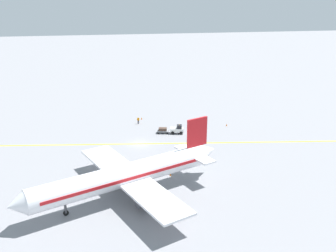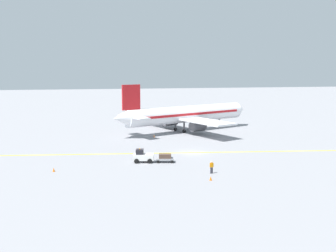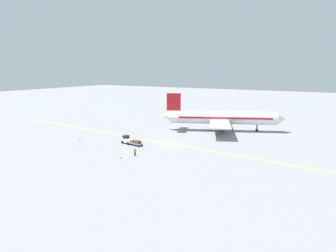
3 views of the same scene
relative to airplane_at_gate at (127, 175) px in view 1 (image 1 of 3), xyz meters
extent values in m
plane|color=gray|center=(21.59, -4.07, -3.71)|extent=(400.00, 400.00, 0.00)
cube|color=yellow|center=(21.59, -4.07, -3.71)|extent=(15.31, 119.12, 0.01)
cylinder|color=white|center=(-0.18, 0.40, 0.09)|extent=(15.39, 28.91, 3.60)
cone|color=white|center=(-6.71, 15.23, 0.09)|extent=(4.10, 3.58, 3.42)
cone|color=white|center=(6.47, -14.70, 0.39)|extent=(4.01, 3.98, 3.06)
cube|color=red|center=(-0.18, 0.40, 0.24)|extent=(14.22, 26.18, 0.50)
cube|color=white|center=(0.23, -0.51, -0.63)|extent=(27.72, 16.05, 0.36)
cylinder|color=#4C4C51|center=(-4.35, -2.53, -1.88)|extent=(3.30, 3.82, 2.20)
cylinder|color=#4C4C51|center=(4.80, 1.50, -1.88)|extent=(3.30, 3.82, 2.20)
cube|color=red|center=(5.47, -12.41, 4.39)|extent=(1.94, 3.81, 5.00)
cube|color=white|center=(5.26, -11.95, 0.49)|extent=(9.20, 5.82, 0.24)
cylinder|color=#4C4C51|center=(-4.05, 9.19, -2.31)|extent=(0.36, 0.36, 2.00)
cylinder|color=black|center=(-4.05, 9.19, -3.31)|extent=(0.58, 0.84, 0.80)
cylinder|color=#4C4C51|center=(-0.84, -2.07, -2.31)|extent=(0.36, 0.36, 2.00)
cylinder|color=black|center=(-0.84, -2.07, -3.31)|extent=(0.58, 0.84, 0.80)
cylinder|color=#4C4C51|center=(2.09, -0.78, -2.31)|extent=(0.36, 0.36, 2.00)
cylinder|color=black|center=(2.09, -0.78, -3.31)|extent=(0.58, 0.84, 0.80)
cube|color=white|center=(26.57, -12.88, -2.91)|extent=(2.05, 3.23, 0.90)
cube|color=black|center=(26.47, -13.42, -2.11)|extent=(1.46, 1.33, 0.70)
sphere|color=orange|center=(26.47, -13.42, -1.68)|extent=(0.16, 0.16, 0.16)
cylinder|color=black|center=(27.12, -13.98, -3.36)|extent=(0.38, 0.74, 0.70)
cylinder|color=black|center=(25.65, -13.69, -3.36)|extent=(0.38, 0.74, 0.70)
cylinder|color=black|center=(27.50, -12.07, -3.36)|extent=(0.38, 0.74, 0.70)
cylinder|color=black|center=(26.03, -11.78, -3.36)|extent=(0.38, 0.74, 0.70)
cube|color=gray|center=(27.19, -9.74, -3.17)|extent=(1.88, 2.82, 0.20)
cube|color=#4C382D|center=(27.19, -9.74, -2.77)|extent=(1.45, 2.00, 0.60)
cylinder|color=black|center=(27.61, -10.88, -3.49)|extent=(0.22, 0.46, 0.44)
cylinder|color=black|center=(26.37, -10.64, -3.49)|extent=(0.22, 0.46, 0.44)
cylinder|color=black|center=(28.01, -8.84, -3.49)|extent=(0.22, 0.46, 0.44)
cylinder|color=black|center=(26.78, -8.60, -3.49)|extent=(0.22, 0.46, 0.44)
cylinder|color=#23232D|center=(34.55, -4.96, -3.28)|extent=(0.16, 0.16, 0.85)
cylinder|color=#23232D|center=(34.51, -4.76, -3.28)|extent=(0.16, 0.16, 0.85)
cube|color=orange|center=(34.53, -4.86, -2.56)|extent=(0.29, 0.40, 0.60)
cylinder|color=orange|center=(34.58, -5.09, -2.56)|extent=(0.10, 0.10, 0.55)
cylinder|color=orange|center=(34.47, -4.63, -2.56)|extent=(0.10, 0.10, 0.55)
sphere|color=beige|center=(34.53, -4.86, -2.14)|extent=(0.22, 0.22, 0.22)
cone|color=orange|center=(29.52, -25.49, -3.43)|extent=(0.32, 0.32, 0.55)
cone|color=orange|center=(37.66, -5.96, -3.43)|extent=(0.32, 0.32, 0.55)
cone|color=orange|center=(6.02, -7.94, -3.43)|extent=(0.32, 0.32, 0.55)
camera|label=1|loc=(-55.23, 2.49, 27.78)|focal=42.00mm
camera|label=2|loc=(83.04, -20.42, 10.20)|focal=42.00mm
camera|label=3|loc=(86.60, 33.94, 13.96)|focal=35.00mm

